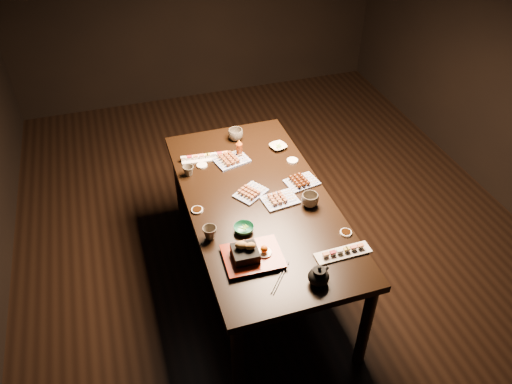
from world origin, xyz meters
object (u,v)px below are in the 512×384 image
(dining_table, at_px, (258,241))
(teapot, at_px, (319,275))
(tempura_tray, at_px, (253,251))
(teacup_far_left, at_px, (188,171))
(sushi_platter_far, at_px, (205,156))
(condiment_bottle, at_px, (239,148))
(teacup_near_left, at_px, (210,233))
(yakitori_plate_right, at_px, (280,198))
(teacup_mid_right, at_px, (310,200))
(yakitori_plate_center, at_px, (251,191))
(edamame_bowl_cream, at_px, (278,147))
(yakitori_plate_left, at_px, (231,158))
(teacup_far_right, at_px, (236,135))
(sushi_platter_near, at_px, (343,251))
(edamame_bowl_green, at_px, (244,229))

(dining_table, height_order, teapot, teapot)
(tempura_tray, relative_size, teacup_far_left, 4.37)
(sushi_platter_far, height_order, condiment_bottle, condiment_bottle)
(sushi_platter_far, relative_size, teacup_near_left, 3.89)
(tempura_tray, xyz_separation_m, teacup_near_left, (-0.19, 0.24, -0.02))
(yakitori_plate_right, height_order, teapot, teapot)
(teacup_mid_right, bearing_deg, yakitori_plate_center, 145.49)
(teacup_near_left, relative_size, teacup_mid_right, 0.78)
(edamame_bowl_cream, bearing_deg, yakitori_plate_left, -171.78)
(dining_table, relative_size, yakitori_plate_center, 8.84)
(dining_table, bearing_deg, tempura_tray, -114.74)
(yakitori_plate_right, relative_size, teacup_far_right, 2.00)
(yakitori_plate_left, bearing_deg, sushi_platter_near, -85.03)
(teacup_far_left, height_order, condiment_bottle, condiment_bottle)
(dining_table, bearing_deg, teacup_mid_right, -31.70)
(sushi_platter_near, distance_m, teacup_near_left, 0.77)
(sushi_platter_far, xyz_separation_m, tempura_tray, (0.04, -1.03, 0.04))
(teacup_far_right, xyz_separation_m, teapot, (0.04, -1.47, 0.01))
(dining_table, height_order, yakitori_plate_center, yakitori_plate_center)
(teacup_mid_right, bearing_deg, teacup_far_left, 140.48)
(teacup_near_left, height_order, condiment_bottle, condiment_bottle)
(yakitori_plate_right, relative_size, teacup_mid_right, 2.02)
(sushi_platter_far, height_order, yakitori_plate_right, yakitori_plate_right)
(yakitori_plate_left, relative_size, teapot, 1.69)
(sushi_platter_far, xyz_separation_m, yakitori_plate_left, (0.17, -0.09, 0.01))
(sushi_platter_far, relative_size, teacup_mid_right, 3.03)
(sushi_platter_far, relative_size, edamame_bowl_green, 2.71)
(yakitori_plate_left, height_order, teacup_mid_right, teacup_mid_right)
(sushi_platter_near, height_order, tempura_tray, tempura_tray)
(edamame_bowl_cream, distance_m, condiment_bottle, 0.30)
(tempura_tray, xyz_separation_m, teacup_far_right, (0.24, 1.20, -0.02))
(dining_table, bearing_deg, teacup_far_right, 82.33)
(yakitori_plate_center, bearing_deg, teacup_far_right, 49.51)
(tempura_tray, height_order, condiment_bottle, condiment_bottle)
(teapot, bearing_deg, yakitori_plate_left, 70.05)
(teacup_mid_right, relative_size, teacup_far_left, 1.46)
(teacup_near_left, xyz_separation_m, teapot, (0.47, -0.51, 0.02))
(teacup_far_left, height_order, teapot, teapot)
(yakitori_plate_right, distance_m, edamame_bowl_cream, 0.60)
(sushi_platter_far, bearing_deg, teacup_far_left, 51.63)
(yakitori_plate_right, height_order, edamame_bowl_cream, yakitori_plate_right)
(yakitori_plate_center, distance_m, edamame_bowl_green, 0.35)
(teacup_far_right, bearing_deg, yakitori_plate_right, -84.70)
(edamame_bowl_cream, distance_m, teapot, 1.29)
(edamame_bowl_green, distance_m, teacup_near_left, 0.21)
(sushi_platter_far, relative_size, tempura_tray, 1.01)
(yakitori_plate_right, distance_m, edamame_bowl_green, 0.36)
(yakitori_plate_right, distance_m, condiment_bottle, 0.57)
(dining_table, relative_size, teacup_near_left, 21.26)
(edamame_bowl_cream, relative_size, teacup_near_left, 1.40)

